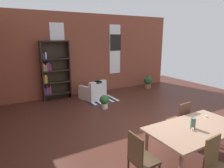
{
  "coord_description": "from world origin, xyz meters",
  "views": [
    {
      "loc": [
        -3.39,
        -3.45,
        2.42
      ],
      "look_at": [
        -0.54,
        1.45,
        1.05
      ],
      "focal_mm": 31.74,
      "sensor_mm": 36.0,
      "label": 1
    }
  ],
  "objects_px": {
    "dining_table": "(195,131)",
    "armchair_white": "(93,92)",
    "dining_chair_far_right": "(180,120)",
    "dining_chair_near_left": "(218,166)",
    "potted_plant_by_shelf": "(148,82)",
    "potted_plant_corner": "(104,101)",
    "vase_on_table": "(193,123)",
    "dining_chair_head_left": "(140,158)",
    "bookshelf_tall": "(54,71)"
  },
  "relations": [
    {
      "from": "dining_chair_head_left",
      "to": "bookshelf_tall",
      "type": "distance_m",
      "value": 5.46
    },
    {
      "from": "dining_table",
      "to": "armchair_white",
      "type": "bearing_deg",
      "value": 89.73
    },
    {
      "from": "potted_plant_corner",
      "to": "dining_chair_far_right",
      "type": "bearing_deg",
      "value": -78.8
    },
    {
      "from": "dining_chair_far_right",
      "to": "bookshelf_tall",
      "type": "height_order",
      "value": "bookshelf_tall"
    },
    {
      "from": "armchair_white",
      "to": "potted_plant_corner",
      "type": "distance_m",
      "value": 1.22
    },
    {
      "from": "dining_chair_far_right",
      "to": "potted_plant_corner",
      "type": "distance_m",
      "value": 2.83
    },
    {
      "from": "vase_on_table",
      "to": "armchair_white",
      "type": "height_order",
      "value": "vase_on_table"
    },
    {
      "from": "potted_plant_corner",
      "to": "dining_chair_head_left",
      "type": "bearing_deg",
      "value": -108.95
    },
    {
      "from": "bookshelf_tall",
      "to": "potted_plant_by_shelf",
      "type": "xyz_separation_m",
      "value": [
        4.31,
        -0.49,
        -0.82
      ]
    },
    {
      "from": "potted_plant_by_shelf",
      "to": "potted_plant_corner",
      "type": "height_order",
      "value": "potted_plant_by_shelf"
    },
    {
      "from": "potted_plant_by_shelf",
      "to": "vase_on_table",
      "type": "bearing_deg",
      "value": -122.17
    },
    {
      "from": "vase_on_table",
      "to": "potted_plant_by_shelf",
      "type": "distance_m",
      "value": 5.85
    },
    {
      "from": "vase_on_table",
      "to": "bookshelf_tall",
      "type": "height_order",
      "value": "bookshelf_tall"
    },
    {
      "from": "potted_plant_corner",
      "to": "bookshelf_tall",
      "type": "bearing_deg",
      "value": 121.58
    },
    {
      "from": "dining_chair_far_right",
      "to": "dining_chair_near_left",
      "type": "height_order",
      "value": "same"
    },
    {
      "from": "dining_table",
      "to": "dining_chair_head_left",
      "type": "height_order",
      "value": "dining_chair_head_left"
    },
    {
      "from": "dining_table",
      "to": "potted_plant_corner",
      "type": "distance_m",
      "value": 3.53
    },
    {
      "from": "vase_on_table",
      "to": "dining_chair_head_left",
      "type": "distance_m",
      "value": 1.27
    },
    {
      "from": "bookshelf_tall",
      "to": "dining_chair_near_left",
      "type": "bearing_deg",
      "value": -81.98
    },
    {
      "from": "dining_chair_head_left",
      "to": "dining_chair_near_left",
      "type": "bearing_deg",
      "value": -39.81
    },
    {
      "from": "potted_plant_corner",
      "to": "armchair_white",
      "type": "bearing_deg",
      "value": 83.45
    },
    {
      "from": "armchair_white",
      "to": "potted_plant_corner",
      "type": "height_order",
      "value": "armchair_white"
    },
    {
      "from": "vase_on_table",
      "to": "dining_chair_far_right",
      "type": "distance_m",
      "value": 0.96
    },
    {
      "from": "vase_on_table",
      "to": "dining_chair_head_left",
      "type": "height_order",
      "value": "dining_chair_head_left"
    },
    {
      "from": "dining_chair_far_right",
      "to": "potted_plant_by_shelf",
      "type": "distance_m",
      "value": 4.93
    },
    {
      "from": "armchair_white",
      "to": "dining_chair_head_left",
      "type": "bearing_deg",
      "value": -105.9
    },
    {
      "from": "vase_on_table",
      "to": "bookshelf_tall",
      "type": "relative_size",
      "value": 0.09
    },
    {
      "from": "dining_chair_near_left",
      "to": "potted_plant_corner",
      "type": "relative_size",
      "value": 1.99
    },
    {
      "from": "dining_table",
      "to": "potted_plant_corner",
      "type": "bearing_deg",
      "value": 91.91
    },
    {
      "from": "dining_table",
      "to": "bookshelf_tall",
      "type": "bearing_deg",
      "value": 103.46
    },
    {
      "from": "dining_table",
      "to": "dining_chair_head_left",
      "type": "relative_size",
      "value": 1.99
    },
    {
      "from": "dining_chair_near_left",
      "to": "bookshelf_tall",
      "type": "bearing_deg",
      "value": 98.02
    },
    {
      "from": "potted_plant_by_shelf",
      "to": "potted_plant_corner",
      "type": "xyz_separation_m",
      "value": [
        -3.13,
        -1.43,
        -0.03
      ]
    },
    {
      "from": "dining_chair_near_left",
      "to": "armchair_white",
      "type": "xyz_separation_m",
      "value": [
        0.45,
        5.45,
        -0.23
      ]
    },
    {
      "from": "dining_chair_far_right",
      "to": "armchair_white",
      "type": "xyz_separation_m",
      "value": [
        -0.41,
        3.97,
        -0.23
      ]
    },
    {
      "from": "dining_table",
      "to": "potted_plant_by_shelf",
      "type": "bearing_deg",
      "value": 58.61
    },
    {
      "from": "dining_table",
      "to": "armchair_white",
      "type": "height_order",
      "value": "armchair_white"
    },
    {
      "from": "dining_table",
      "to": "potted_plant_corner",
      "type": "relative_size",
      "value": 3.96
    },
    {
      "from": "dining_chair_far_right",
      "to": "dining_chair_head_left",
      "type": "height_order",
      "value": "same"
    },
    {
      "from": "potted_plant_corner",
      "to": "dining_table",
      "type": "bearing_deg",
      "value": -88.09
    },
    {
      "from": "armchair_white",
      "to": "dining_chair_near_left",
      "type": "bearing_deg",
      "value": -94.74
    },
    {
      "from": "dining_chair_far_right",
      "to": "vase_on_table",
      "type": "bearing_deg",
      "value": -125.23
    },
    {
      "from": "dining_chair_near_left",
      "to": "bookshelf_tall",
      "type": "distance_m",
      "value": 6.26
    },
    {
      "from": "dining_chair_near_left",
      "to": "potted_plant_by_shelf",
      "type": "height_order",
      "value": "dining_chair_near_left"
    },
    {
      "from": "vase_on_table",
      "to": "armchair_white",
      "type": "xyz_separation_m",
      "value": [
        0.12,
        4.71,
        -0.56
      ]
    },
    {
      "from": "dining_chair_far_right",
      "to": "armchair_white",
      "type": "distance_m",
      "value": 4.0
    },
    {
      "from": "dining_chair_near_left",
      "to": "potted_plant_corner",
      "type": "bearing_deg",
      "value": 85.78
    },
    {
      "from": "dining_table",
      "to": "dining_chair_far_right",
      "type": "bearing_deg",
      "value": 59.86
    },
    {
      "from": "vase_on_table",
      "to": "bookshelf_tall",
      "type": "bearing_deg",
      "value": 102.53
    },
    {
      "from": "dining_chair_near_left",
      "to": "bookshelf_tall",
      "type": "xyz_separation_m",
      "value": [
        -0.87,
        6.17,
        0.61
      ]
    }
  ]
}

